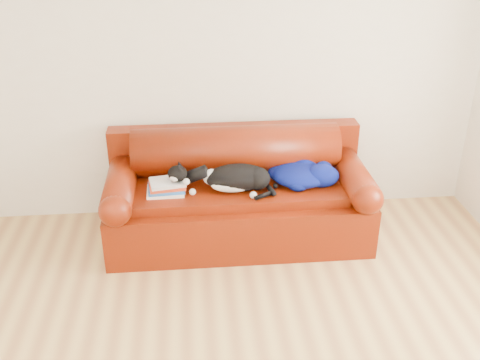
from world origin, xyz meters
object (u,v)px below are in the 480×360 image
(cat, at_px, (236,179))
(blanket, at_px, (302,173))
(book_stack, at_px, (167,187))
(sofa_base, at_px, (238,211))

(cat, xyz_separation_m, blanket, (0.54, 0.10, -0.03))
(book_stack, relative_size, blanket, 0.53)
(sofa_base, distance_m, blanket, 0.61)
(book_stack, relative_size, cat, 0.43)
(book_stack, height_order, blanket, blanket)
(sofa_base, relative_size, cat, 3.05)
(cat, relative_size, blanket, 1.25)
(book_stack, distance_m, cat, 0.54)
(sofa_base, height_order, cat, cat)
(sofa_base, relative_size, book_stack, 7.15)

